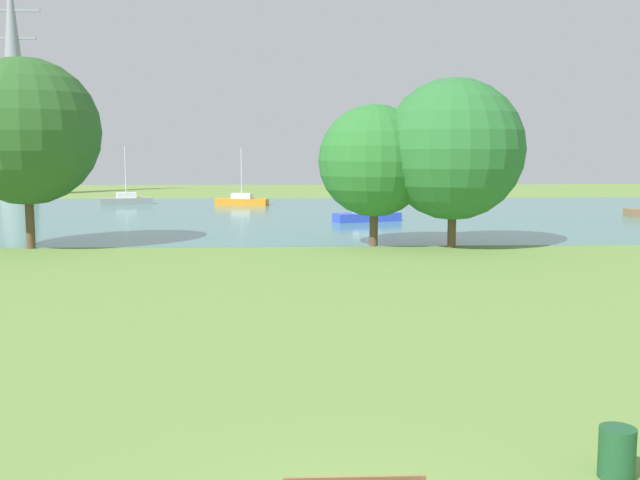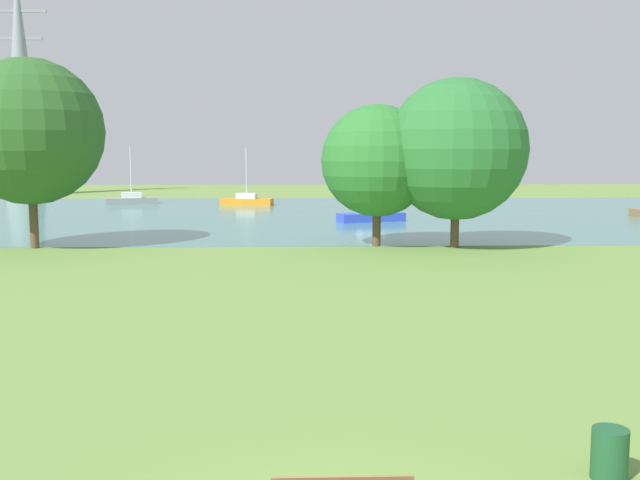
{
  "view_description": "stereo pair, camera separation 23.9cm",
  "coord_description": "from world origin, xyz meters",
  "views": [
    {
      "loc": [
        -0.81,
        -8.72,
        5.05
      ],
      "look_at": [
        0.2,
        15.35,
        2.13
      ],
      "focal_mm": 41.58,
      "sensor_mm": 36.0,
      "label": 1
    },
    {
      "loc": [
        -0.57,
        -8.73,
        5.05
      ],
      "look_at": [
        0.2,
        15.35,
        2.13
      ],
      "focal_mm": 41.58,
      "sensor_mm": 36.0,
      "label": 2
    }
  ],
  "objects": [
    {
      "name": "ground_plane",
      "position": [
        0.0,
        22.0,
        0.0
      ],
      "size": [
        160.0,
        160.0,
        0.0
      ],
      "primitive_type": "plane",
      "color": "olive"
    },
    {
      "name": "litter_bin",
      "position": [
        4.25,
        2.05,
        0.4
      ],
      "size": [
        0.56,
        0.56,
        0.8
      ],
      "primitive_type": "cylinder",
      "color": "#1E512D",
      "rests_on": "ground"
    },
    {
      "name": "water_surface",
      "position": [
        0.0,
        50.0,
        0.01
      ],
      "size": [
        140.0,
        40.0,
        0.02
      ],
      "primitive_type": "cube",
      "color": "teal",
      "rests_on": "ground"
    },
    {
      "name": "sailboat_gray",
      "position": [
        -16.13,
        61.64,
        0.45
      ],
      "size": [
        5.03,
        2.77,
        5.42
      ],
      "color": "gray",
      "rests_on": "water_surface"
    },
    {
      "name": "sailboat_blue",
      "position": [
        4.76,
        43.78,
        0.45
      ],
      "size": [
        5.03,
        2.96,
        5.63
      ],
      "color": "blue",
      "rests_on": "water_surface"
    },
    {
      "name": "sailboat_orange",
      "position": [
        -5.18,
        60.06,
        0.44
      ],
      "size": [
        5.0,
        2.37,
        5.27
      ],
      "color": "orange",
      "rests_on": "water_surface"
    },
    {
      "name": "tree_west_far",
      "position": [
        -14.2,
        29.95,
        6.0
      ],
      "size": [
        7.5,
        7.5,
        9.76
      ],
      "color": "brown",
      "rests_on": "ground"
    },
    {
      "name": "tree_east_far",
      "position": [
        3.68,
        30.17,
        4.51
      ],
      "size": [
        5.89,
        5.89,
        7.46
      ],
      "color": "brown",
      "rests_on": "ground"
    },
    {
      "name": "tree_east_near",
      "position": [
        7.69,
        29.44,
        5.11
      ],
      "size": [
        7.33,
        7.33,
        8.78
      ],
      "color": "brown",
      "rests_on": "ground"
    },
    {
      "name": "electricity_pylon",
      "position": [
        -31.61,
        77.27,
        12.84
      ],
      "size": [
        6.4,
        4.4,
        25.65
      ],
      "color": "gray",
      "rests_on": "ground"
    }
  ]
}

